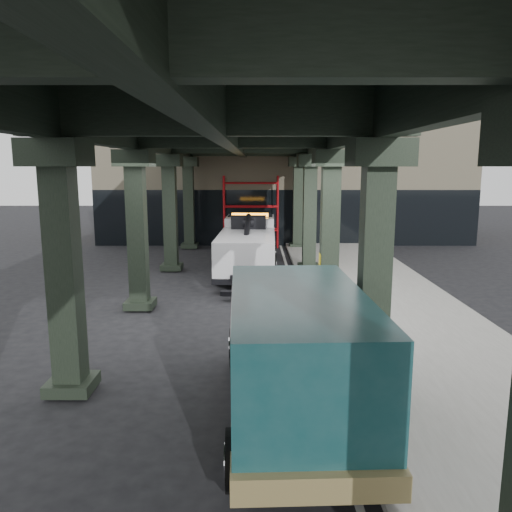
{
  "coord_description": "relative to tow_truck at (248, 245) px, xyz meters",
  "views": [
    {
      "loc": [
        0.32,
        -13.41,
        4.5
      ],
      "look_at": [
        0.3,
        2.17,
        1.7
      ],
      "focal_mm": 35.0,
      "sensor_mm": 36.0,
      "label": 1
    }
  ],
  "objects": [
    {
      "name": "sidewalk",
      "position": [
        4.53,
        -5.48,
        -1.17
      ],
      "size": [
        5.0,
        40.0,
        0.15
      ],
      "primitive_type": "cube",
      "color": "gray",
      "rests_on": "ground"
    },
    {
      "name": "tow_truck",
      "position": [
        0.0,
        0.0,
        0.0
      ],
      "size": [
        2.52,
        7.84,
        2.55
      ],
      "rotation": [
        0.0,
        0.0,
        -0.03
      ],
      "color": "black",
      "rests_on": "ground"
    },
    {
      "name": "viaduct",
      "position": [
        -0.37,
        -5.48,
        4.22
      ],
      "size": [
        7.4,
        32.0,
        6.4
      ],
      "color": "black",
      "rests_on": "ground"
    },
    {
      "name": "scaffolding",
      "position": [
        0.03,
        7.17,
        0.87
      ],
      "size": [
        3.08,
        0.88,
        4.0
      ],
      "color": "#B50E14",
      "rests_on": "ground"
    },
    {
      "name": "lane_stripe",
      "position": [
        1.73,
        -5.48,
        -1.24
      ],
      "size": [
        0.12,
        38.0,
        0.01
      ],
      "primitive_type": "cube",
      "color": "silver",
      "rests_on": "ground"
    },
    {
      "name": "ground",
      "position": [
        0.03,
        -7.48,
        -1.24
      ],
      "size": [
        90.0,
        90.0,
        0.0
      ],
      "primitive_type": "plane",
      "color": "black",
      "rests_on": "ground"
    },
    {
      "name": "towed_van",
      "position": [
        1.03,
        -12.55,
        0.07
      ],
      "size": [
        2.62,
        6.1,
        2.44
      ],
      "rotation": [
        0.0,
        0.0,
        0.04
      ],
      "color": "#113A3D",
      "rests_on": "ground"
    },
    {
      "name": "building",
      "position": [
        2.03,
        12.52,
        2.76
      ],
      "size": [
        22.0,
        10.0,
        8.0
      ],
      "primitive_type": "cube",
      "color": "#C6B793",
      "rests_on": "ground"
    }
  ]
}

